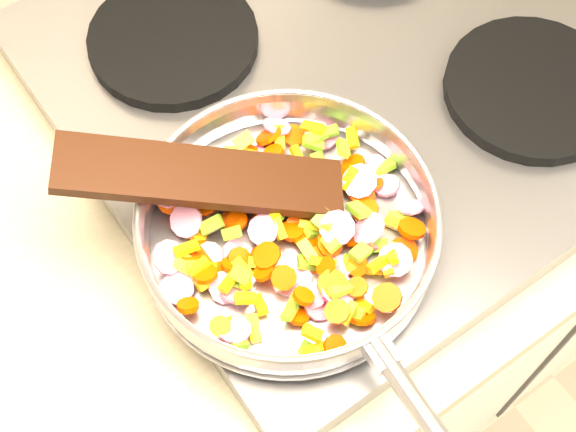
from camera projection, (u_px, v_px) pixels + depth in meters
cooktop at (348, 80)px, 0.90m from camera, size 0.60×0.60×0.04m
grate_fl at (322, 221)px, 0.78m from camera, size 0.19×0.19×0.02m
grate_fr at (532, 88)px, 0.86m from camera, size 0.19×0.19×0.02m
grate_bl at (173, 40)px, 0.89m from camera, size 0.19×0.19×0.02m
saute_pan at (290, 228)px, 0.74m from camera, size 0.32×0.49×0.06m
vegetable_heap at (285, 227)px, 0.75m from camera, size 0.26×0.26×0.05m
wooden_spatula at (202, 177)px, 0.73m from camera, size 0.25×0.19×0.07m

